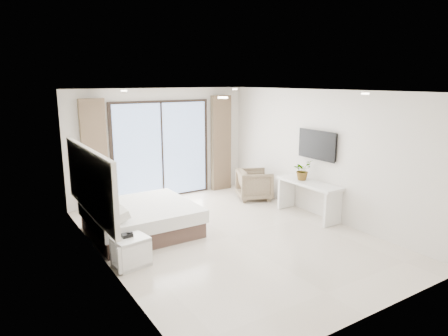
% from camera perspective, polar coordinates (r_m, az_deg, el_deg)
% --- Properties ---
extents(ground, '(6.20, 6.20, 0.00)m').
position_cam_1_polar(ground, '(7.63, 0.89, -9.75)').
color(ground, beige).
rests_on(ground, ground).
extents(room_shell, '(4.62, 6.22, 2.72)m').
position_cam_1_polar(room_shell, '(7.81, -3.78, 2.83)').
color(room_shell, silver).
rests_on(room_shell, ground).
extents(bed, '(1.93, 1.83, 0.68)m').
position_cam_1_polar(bed, '(7.87, -11.81, -7.11)').
color(bed, brown).
rests_on(bed, ground).
extents(nightstand, '(0.57, 0.50, 0.47)m').
position_cam_1_polar(nightstand, '(6.59, -13.13, -11.59)').
color(nightstand, white).
rests_on(nightstand, ground).
extents(phone, '(0.16, 0.13, 0.05)m').
position_cam_1_polar(phone, '(6.53, -13.67, -9.33)').
color(phone, black).
rests_on(phone, nightstand).
extents(console_desk, '(0.48, 1.55, 0.77)m').
position_cam_1_polar(console_desk, '(8.72, 11.97, -3.28)').
color(console_desk, white).
rests_on(console_desk, ground).
extents(plant, '(0.45, 0.49, 0.34)m').
position_cam_1_polar(plant, '(8.78, 11.12, -0.59)').
color(plant, '#33662D').
rests_on(plant, console_desk).
extents(armchair, '(0.98, 1.00, 0.80)m').
position_cam_1_polar(armchair, '(9.87, 4.37, -2.16)').
color(armchair, '#887859').
rests_on(armchair, ground).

